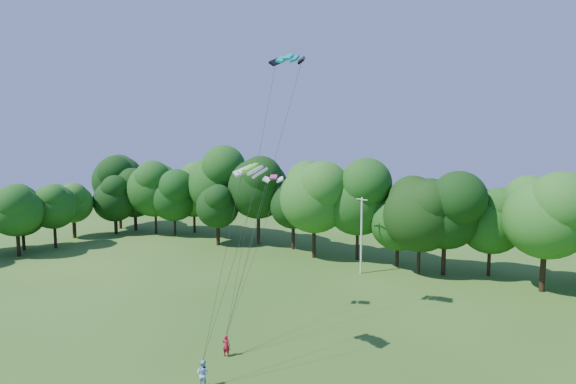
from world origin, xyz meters
The scene contains 9 objects.
utility_pole centered at (0.48, 30.84, 4.40)m, with size 1.60×0.76×8.58m.
kite_flyer_left centered at (0.38, 7.53, 0.76)m, with size 0.56×0.37×1.53m, color #B2172C.
kite_flyer_right centered at (1.71, 3.76, 0.84)m, with size 0.82×0.64×1.69m, color #AFCBF3.
kite_teal centered at (1.00, 14.56, 21.01)m, with size 2.80×1.63×0.66m.
kite_green centered at (2.52, 7.60, 12.96)m, with size 2.63×1.75×0.57m.
kite_pink centered at (-0.87, 15.28, 11.75)m, with size 1.86×1.43×0.36m.
tree_back_west centered at (-32.92, 35.11, 7.60)m, with size 8.37×8.37×12.17m.
tree_back_center centered at (6.05, 33.93, 8.00)m, with size 8.81×8.81×12.82m.
tree_flank_west centered at (-43.06, 16.97, 6.14)m, with size 6.77×6.77×9.84m.
Camera 1 is at (19.39, -15.14, 14.43)m, focal length 28.00 mm.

